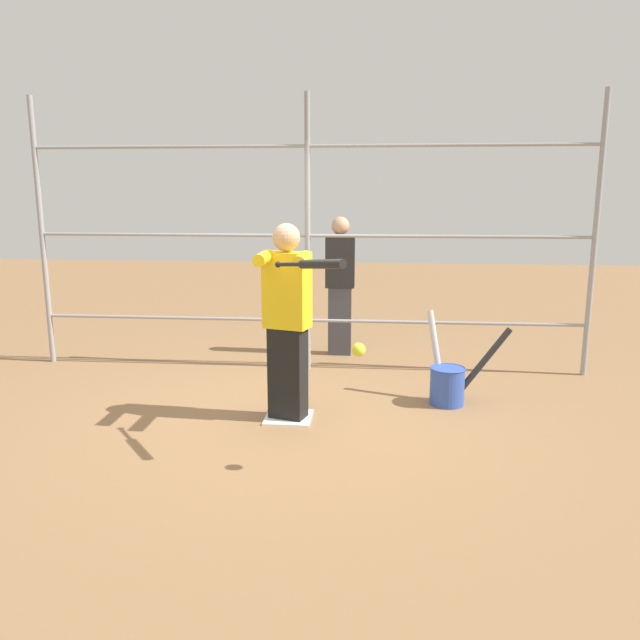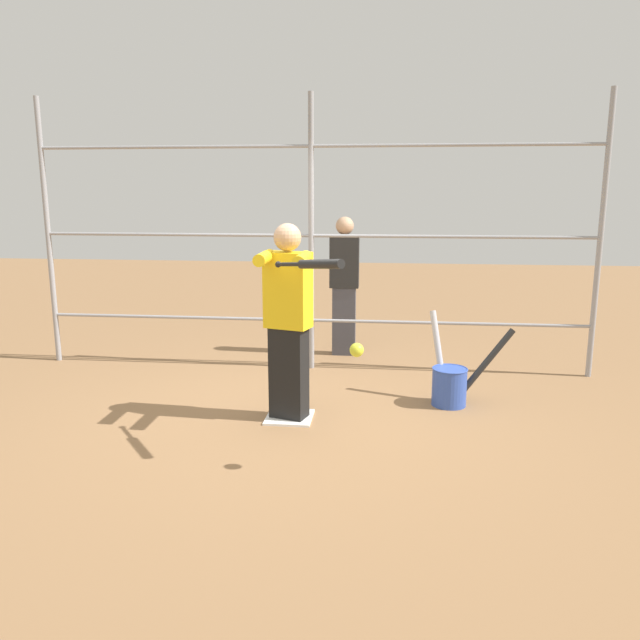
{
  "view_description": "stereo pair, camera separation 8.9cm",
  "coord_description": "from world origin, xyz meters",
  "views": [
    {
      "loc": [
        -0.74,
        5.12,
        1.96
      ],
      "look_at": [
        -0.32,
        0.43,
        0.98
      ],
      "focal_mm": 35.0,
      "sensor_mm": 36.0,
      "label": 1
    },
    {
      "loc": [
        -0.83,
        5.11,
        1.96
      ],
      "look_at": [
        -0.32,
        0.43,
        0.98
      ],
      "focal_mm": 35.0,
      "sensor_mm": 36.0,
      "label": 2
    }
  ],
  "objects": [
    {
      "name": "softball_in_flight",
      "position": [
        -0.63,
        1.07,
        0.91
      ],
      "size": [
        0.1,
        0.1,
        0.1
      ],
      "color": "yellow"
    },
    {
      "name": "bystander_behind_fence",
      "position": [
        -0.32,
        -2.24,
        0.86
      ],
      "size": [
        0.34,
        0.21,
        1.66
      ],
      "color": "#3F3F47",
      "rests_on": "ground"
    },
    {
      "name": "ground_plane",
      "position": [
        0.0,
        0.0,
        0.0
      ],
      "size": [
        24.0,
        24.0,
        0.0
      ],
      "primitive_type": "plane",
      "color": "olive"
    },
    {
      "name": "bat_bucket",
      "position": [
        -1.44,
        -0.53,
        0.21
      ],
      "size": [
        0.8,
        0.52,
        0.84
      ],
      "color": "#3351B2",
      "rests_on": "ground"
    },
    {
      "name": "batter",
      "position": [
        0.0,
        0.02,
        0.92
      ],
      "size": [
        0.42,
        0.66,
        1.69
      ],
      "color": "black",
      "rests_on": "ground"
    },
    {
      "name": "baseball_bat_swinging",
      "position": [
        -0.32,
        0.8,
        1.46
      ],
      "size": [
        0.57,
        0.62,
        0.13
      ],
      "color": "black"
    },
    {
      "name": "home_plate",
      "position": [
        0.0,
        0.0,
        0.01
      ],
      "size": [
        0.4,
        0.4,
        0.02
      ],
      "color": "white",
      "rests_on": "ground"
    },
    {
      "name": "fence_backstop",
      "position": [
        0.0,
        -1.6,
        1.48
      ],
      "size": [
        6.05,
        0.06,
        2.96
      ],
      "color": "#939399",
      "rests_on": "ground"
    }
  ]
}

